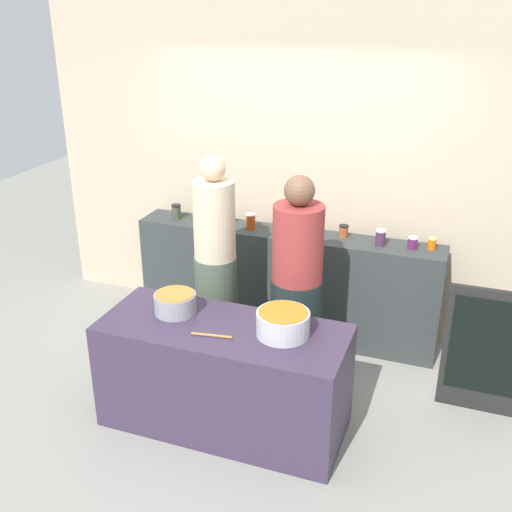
{
  "coord_description": "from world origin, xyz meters",
  "views": [
    {
      "loc": [
        1.45,
        -3.58,
        2.84
      ],
      "look_at": [
        0.0,
        0.35,
        1.05
      ],
      "focal_mm": 42.68,
      "sensor_mm": 36.0,
      "label": 1
    }
  ],
  "objects_px": {
    "preserve_jar_7": "(381,238)",
    "cook_in_cap": "(296,299)",
    "preserve_jar_4": "(286,228)",
    "preserve_jar_2": "(229,215)",
    "preserve_jar_3": "(251,221)",
    "preserve_jar_8": "(413,243)",
    "preserve_jar_0": "(176,212)",
    "preserve_jar_5": "(307,225)",
    "cooking_pot_center": "(283,323)",
    "preserve_jar_9": "(432,243)",
    "chalkboard_sign": "(484,351)",
    "preserve_jar_1": "(198,213)",
    "preserve_jar_6": "(344,231)",
    "wooden_spoon": "(212,335)",
    "cooking_pot_left": "(175,303)",
    "cook_with_tongs": "(216,277)"
  },
  "relations": [
    {
      "from": "preserve_jar_0",
      "to": "cooking_pot_left",
      "type": "bearing_deg",
      "value": -63.49
    },
    {
      "from": "preserve_jar_0",
      "to": "preserve_jar_4",
      "type": "relative_size",
      "value": 1.14
    },
    {
      "from": "preserve_jar_4",
      "to": "preserve_jar_9",
      "type": "xyz_separation_m",
      "value": [
        1.2,
        0.09,
        -0.01
      ]
    },
    {
      "from": "preserve_jar_6",
      "to": "chalkboard_sign",
      "type": "distance_m",
      "value": 1.48
    },
    {
      "from": "preserve_jar_0",
      "to": "preserve_jar_4",
      "type": "distance_m",
      "value": 1.06
    },
    {
      "from": "cooking_pot_center",
      "to": "chalkboard_sign",
      "type": "xyz_separation_m",
      "value": [
        1.28,
        0.75,
        -0.37
      ]
    },
    {
      "from": "preserve_jar_7",
      "to": "cook_in_cap",
      "type": "xyz_separation_m",
      "value": [
        -0.47,
        -0.79,
        -0.26
      ]
    },
    {
      "from": "preserve_jar_7",
      "to": "cooking_pot_center",
      "type": "xyz_separation_m",
      "value": [
        -0.4,
        -1.34,
        -0.17
      ]
    },
    {
      "from": "preserve_jar_1",
      "to": "preserve_jar_9",
      "type": "xyz_separation_m",
      "value": [
        2.05,
        0.03,
        -0.02
      ]
    },
    {
      "from": "preserve_jar_0",
      "to": "preserve_jar_5",
      "type": "relative_size",
      "value": 0.97
    },
    {
      "from": "preserve_jar_4",
      "to": "cooking_pot_center",
      "type": "height_order",
      "value": "preserve_jar_4"
    },
    {
      "from": "preserve_jar_2",
      "to": "preserve_jar_4",
      "type": "height_order",
      "value": "preserve_jar_2"
    },
    {
      "from": "preserve_jar_8",
      "to": "cook_in_cap",
      "type": "bearing_deg",
      "value": -131.88
    },
    {
      "from": "preserve_jar_2",
      "to": "preserve_jar_9",
      "type": "height_order",
      "value": "preserve_jar_2"
    },
    {
      "from": "preserve_jar_0",
      "to": "preserve_jar_3",
      "type": "distance_m",
      "value": 0.73
    },
    {
      "from": "preserve_jar_2",
      "to": "cooking_pot_left",
      "type": "relative_size",
      "value": 0.47
    },
    {
      "from": "preserve_jar_2",
      "to": "preserve_jar_8",
      "type": "xyz_separation_m",
      "value": [
        1.62,
        -0.06,
        -0.02
      ]
    },
    {
      "from": "chalkboard_sign",
      "to": "cooking_pot_center",
      "type": "bearing_deg",
      "value": -149.88
    },
    {
      "from": "preserve_jar_3",
      "to": "preserve_jar_8",
      "type": "bearing_deg",
      "value": 1.17
    },
    {
      "from": "preserve_jar_6",
      "to": "cook_in_cap",
      "type": "height_order",
      "value": "cook_in_cap"
    },
    {
      "from": "preserve_jar_1",
      "to": "preserve_jar_3",
      "type": "bearing_deg",
      "value": -4.87
    },
    {
      "from": "preserve_jar_9",
      "to": "wooden_spoon",
      "type": "relative_size",
      "value": 0.36
    },
    {
      "from": "preserve_jar_1",
      "to": "wooden_spoon",
      "type": "bearing_deg",
      "value": -62.24
    },
    {
      "from": "preserve_jar_9",
      "to": "preserve_jar_2",
      "type": "bearing_deg",
      "value": 179.52
    },
    {
      "from": "preserve_jar_4",
      "to": "cook_in_cap",
      "type": "relative_size",
      "value": 0.07
    },
    {
      "from": "preserve_jar_4",
      "to": "preserve_jar_7",
      "type": "relative_size",
      "value": 0.89
    },
    {
      "from": "preserve_jar_2",
      "to": "preserve_jar_3",
      "type": "bearing_deg",
      "value": -19.46
    },
    {
      "from": "cooking_pot_center",
      "to": "cook_in_cap",
      "type": "xyz_separation_m",
      "value": [
        -0.07,
        0.55,
        -0.1
      ]
    },
    {
      "from": "preserve_jar_4",
      "to": "preserve_jar_8",
      "type": "distance_m",
      "value": 1.05
    },
    {
      "from": "preserve_jar_2",
      "to": "cook_with_tongs",
      "type": "relative_size",
      "value": 0.08
    },
    {
      "from": "preserve_jar_3",
      "to": "preserve_jar_4",
      "type": "xyz_separation_m",
      "value": [
        0.33,
        -0.02,
        -0.01
      ]
    },
    {
      "from": "cook_in_cap",
      "to": "preserve_jar_4",
      "type": "bearing_deg",
      "value": 113.2
    },
    {
      "from": "preserve_jar_4",
      "to": "preserve_jar_2",
      "type": "bearing_deg",
      "value": 169.79
    },
    {
      "from": "preserve_jar_0",
      "to": "cook_with_tongs",
      "type": "relative_size",
      "value": 0.08
    },
    {
      "from": "preserve_jar_9",
      "to": "preserve_jar_5",
      "type": "bearing_deg",
      "value": 179.98
    },
    {
      "from": "preserve_jar_7",
      "to": "chalkboard_sign",
      "type": "distance_m",
      "value": 1.19
    },
    {
      "from": "preserve_jar_7",
      "to": "preserve_jar_0",
      "type": "bearing_deg",
      "value": 179.94
    },
    {
      "from": "preserve_jar_8",
      "to": "preserve_jar_5",
      "type": "bearing_deg",
      "value": 177.27
    },
    {
      "from": "preserve_jar_7",
      "to": "cook_in_cap",
      "type": "bearing_deg",
      "value": -120.79
    },
    {
      "from": "preserve_jar_4",
      "to": "cooking_pot_center",
      "type": "relative_size",
      "value": 0.34
    },
    {
      "from": "preserve_jar_1",
      "to": "preserve_jar_2",
      "type": "relative_size",
      "value": 1.0
    },
    {
      "from": "preserve_jar_1",
      "to": "preserve_jar_7",
      "type": "relative_size",
      "value": 1.04
    },
    {
      "from": "cooking_pot_center",
      "to": "cook_with_tongs",
      "type": "height_order",
      "value": "cook_with_tongs"
    },
    {
      "from": "preserve_jar_6",
      "to": "wooden_spoon",
      "type": "bearing_deg",
      "value": -107.38
    },
    {
      "from": "wooden_spoon",
      "to": "preserve_jar_1",
      "type": "bearing_deg",
      "value": 117.76
    },
    {
      "from": "cook_in_cap",
      "to": "preserve_jar_0",
      "type": "bearing_deg",
      "value": 150.33
    },
    {
      "from": "preserve_jar_8",
      "to": "chalkboard_sign",
      "type": "xyz_separation_m",
      "value": [
        0.63,
        -0.61,
        -0.52
      ]
    },
    {
      "from": "preserve_jar_5",
      "to": "preserve_jar_1",
      "type": "bearing_deg",
      "value": -178.53
    },
    {
      "from": "preserve_jar_9",
      "to": "cooking_pot_center",
      "type": "bearing_deg",
      "value": -119.8
    },
    {
      "from": "preserve_jar_5",
      "to": "cooking_pot_center",
      "type": "xyz_separation_m",
      "value": [
        0.24,
        -1.4,
        -0.17
      ]
    }
  ]
}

